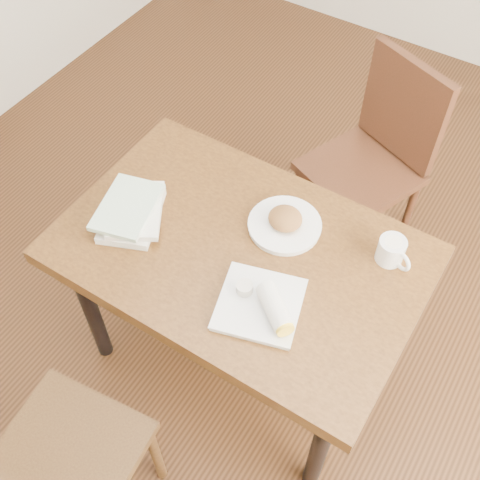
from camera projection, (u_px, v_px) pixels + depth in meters
The scene contains 9 objects.
ground at pixel (240, 354), 2.58m from camera, with size 4.00×5.00×0.01m, color #472814.
room_walls at pixel (240, 2), 1.28m from camera, with size 4.02×5.02×2.80m.
table at pixel (240, 264), 2.05m from camera, with size 1.19×0.78×0.75m.
chair_near at pixel (43, 473), 1.74m from camera, with size 0.47×0.47×0.95m.
chair_far at pixel (377, 152), 2.54m from camera, with size 0.55×0.55×0.95m.
plate_scone at pixel (285, 223), 2.01m from camera, with size 0.25×0.25×0.08m.
coffee_mug at pixel (392, 251), 1.91m from camera, with size 0.13×0.09×0.09m.
plate_burrito at pixel (264, 305), 1.82m from camera, with size 0.31×0.31×0.08m.
book_stack at pixel (132, 212), 2.03m from camera, with size 0.28×0.32×0.07m.
Camera 1 is at (0.63, -1.00, 2.34)m, focal length 45.00 mm.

